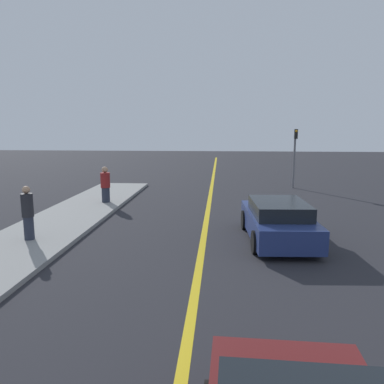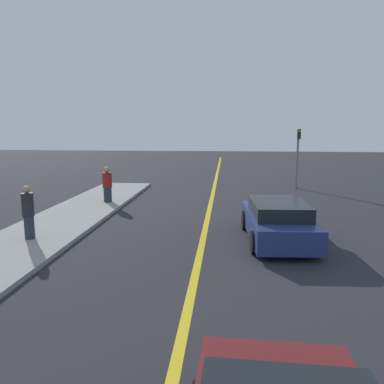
{
  "view_description": "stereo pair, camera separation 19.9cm",
  "coord_description": "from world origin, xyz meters",
  "px_view_note": "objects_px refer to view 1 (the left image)",
  "views": [
    {
      "loc": [
        0.52,
        3.46,
        3.54
      ],
      "look_at": [
        -0.43,
        15.83,
        1.39
      ],
      "focal_mm": 35.0,
      "sensor_mm": 36.0,
      "label": 1
    },
    {
      "loc": [
        0.72,
        3.48,
        3.54
      ],
      "look_at": [
        -0.43,
        15.83,
        1.39
      ],
      "focal_mm": 35.0,
      "sensor_mm": 36.0,
      "label": 2
    }
  ],
  "objects_px": {
    "pedestrian_near_curb": "(28,213)",
    "traffic_light": "(295,152)",
    "car_ahead_center": "(278,221)",
    "pedestrian_mid_group": "(105,185)"
  },
  "relations": [
    {
      "from": "pedestrian_near_curb",
      "to": "traffic_light",
      "type": "bearing_deg",
      "value": 48.57
    },
    {
      "from": "pedestrian_near_curb",
      "to": "traffic_light",
      "type": "relative_size",
      "value": 0.48
    },
    {
      "from": "car_ahead_center",
      "to": "traffic_light",
      "type": "relative_size",
      "value": 1.24
    },
    {
      "from": "car_ahead_center",
      "to": "pedestrian_near_curb",
      "type": "height_order",
      "value": "pedestrian_near_curb"
    },
    {
      "from": "car_ahead_center",
      "to": "traffic_light",
      "type": "bearing_deg",
      "value": 73.57
    },
    {
      "from": "pedestrian_near_curb",
      "to": "pedestrian_mid_group",
      "type": "distance_m",
      "value": 5.91
    },
    {
      "from": "car_ahead_center",
      "to": "traffic_light",
      "type": "distance_m",
      "value": 10.96
    },
    {
      "from": "car_ahead_center",
      "to": "pedestrian_mid_group",
      "type": "xyz_separation_m",
      "value": [
        -7.07,
        4.99,
        0.3
      ]
    },
    {
      "from": "pedestrian_mid_group",
      "to": "pedestrian_near_curb",
      "type": "bearing_deg",
      "value": -95.7
    },
    {
      "from": "pedestrian_near_curb",
      "to": "traffic_light",
      "type": "height_order",
      "value": "traffic_light"
    }
  ]
}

